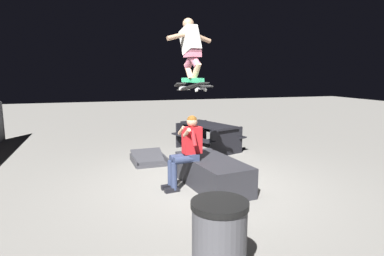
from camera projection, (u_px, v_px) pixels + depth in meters
name	position (u px, v px, depth m)	size (l,w,h in m)	color
ground_plane	(202.00, 184.00, 6.31)	(40.00, 40.00, 0.00)	gray
ledge_box_main	(213.00, 173.00, 6.13)	(1.75, 0.81, 0.54)	#28282D
person_sitting_on_ledge	(187.00, 148.00, 6.00)	(0.60, 0.78, 1.38)	#2D3856
skateboard	(192.00, 87.00, 5.76)	(1.04, 0.44, 0.17)	black
skater_airborne	(191.00, 47.00, 5.69)	(0.64, 0.88, 1.12)	#2D9E66
kicker_ramp	(149.00, 160.00, 7.86)	(0.98, 0.83, 0.34)	#38383D
picnic_table_back	(208.00, 133.00, 9.08)	(2.05, 1.83, 0.75)	black
trash_bin	(219.00, 244.00, 3.25)	(0.58, 0.58, 0.90)	#47474C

